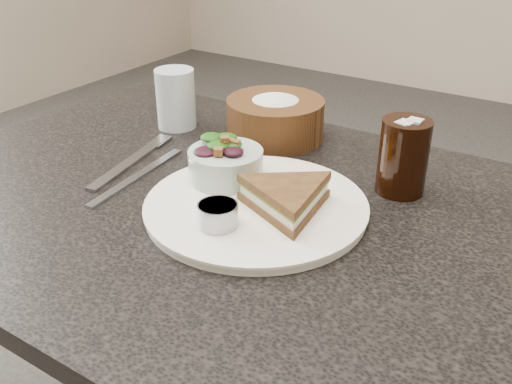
{
  "coord_description": "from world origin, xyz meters",
  "views": [
    {
      "loc": [
        0.44,
        -0.59,
        1.15
      ],
      "look_at": [
        0.06,
        -0.01,
        0.78
      ],
      "focal_mm": 40.0,
      "sensor_mm": 36.0,
      "label": 1
    }
  ],
  "objects_px": {
    "water_glass": "(176,99)",
    "dressing_ramekin": "(218,215)",
    "dinner_plate": "(256,207)",
    "cola_glass": "(404,153)",
    "bread_basket": "(275,112)",
    "sandwich": "(287,198)",
    "salad_bowl": "(226,160)",
    "dining_table": "(229,383)"
  },
  "relations": [
    {
      "from": "salad_bowl",
      "to": "bread_basket",
      "type": "distance_m",
      "value": 0.21
    },
    {
      "from": "dressing_ramekin",
      "to": "dining_table",
      "type": "bearing_deg",
      "value": 122.73
    },
    {
      "from": "cola_glass",
      "to": "dinner_plate",
      "type": "bearing_deg",
      "value": -131.39
    },
    {
      "from": "dressing_ramekin",
      "to": "water_glass",
      "type": "height_order",
      "value": "water_glass"
    },
    {
      "from": "dinner_plate",
      "to": "bread_basket",
      "type": "xyz_separation_m",
      "value": [
        -0.11,
        0.24,
        0.04
      ]
    },
    {
      "from": "dining_table",
      "to": "sandwich",
      "type": "distance_m",
      "value": 0.42
    },
    {
      "from": "dinner_plate",
      "to": "dressing_ramekin",
      "type": "distance_m",
      "value": 0.08
    },
    {
      "from": "dining_table",
      "to": "dinner_plate",
      "type": "xyz_separation_m",
      "value": [
        0.06,
        -0.01,
        0.38
      ]
    },
    {
      "from": "sandwich",
      "to": "cola_glass",
      "type": "distance_m",
      "value": 0.19
    },
    {
      "from": "dinner_plate",
      "to": "sandwich",
      "type": "relative_size",
      "value": 2.02
    },
    {
      "from": "dinner_plate",
      "to": "water_glass",
      "type": "relative_size",
      "value": 2.81
    },
    {
      "from": "salad_bowl",
      "to": "dressing_ramekin",
      "type": "height_order",
      "value": "salad_bowl"
    },
    {
      "from": "bread_basket",
      "to": "dinner_plate",
      "type": "bearing_deg",
      "value": -64.49
    },
    {
      "from": "sandwich",
      "to": "dressing_ramekin",
      "type": "xyz_separation_m",
      "value": [
        -0.06,
        -0.08,
        -0.0
      ]
    },
    {
      "from": "salad_bowl",
      "to": "dressing_ramekin",
      "type": "bearing_deg",
      "value": -58.81
    },
    {
      "from": "sandwich",
      "to": "cola_glass",
      "type": "relative_size",
      "value": 1.23
    },
    {
      "from": "salad_bowl",
      "to": "bread_basket",
      "type": "height_order",
      "value": "bread_basket"
    },
    {
      "from": "sandwich",
      "to": "salad_bowl",
      "type": "height_order",
      "value": "salad_bowl"
    },
    {
      "from": "bread_basket",
      "to": "water_glass",
      "type": "height_order",
      "value": "water_glass"
    },
    {
      "from": "sandwich",
      "to": "dressing_ramekin",
      "type": "bearing_deg",
      "value": -101.33
    },
    {
      "from": "dressing_ramekin",
      "to": "water_glass",
      "type": "distance_m",
      "value": 0.4
    },
    {
      "from": "dinner_plate",
      "to": "salad_bowl",
      "type": "height_order",
      "value": "salad_bowl"
    },
    {
      "from": "dinner_plate",
      "to": "salad_bowl",
      "type": "distance_m",
      "value": 0.09
    },
    {
      "from": "dinner_plate",
      "to": "salad_bowl",
      "type": "relative_size",
      "value": 2.76
    },
    {
      "from": "dressing_ramekin",
      "to": "water_glass",
      "type": "xyz_separation_m",
      "value": [
        -0.29,
        0.27,
        0.03
      ]
    },
    {
      "from": "dining_table",
      "to": "salad_bowl",
      "type": "height_order",
      "value": "salad_bowl"
    },
    {
      "from": "bread_basket",
      "to": "cola_glass",
      "type": "xyz_separation_m",
      "value": [
        0.26,
        -0.07,
        0.01
      ]
    },
    {
      "from": "dinner_plate",
      "to": "cola_glass",
      "type": "bearing_deg",
      "value": 48.61
    },
    {
      "from": "bread_basket",
      "to": "cola_glass",
      "type": "distance_m",
      "value": 0.27
    },
    {
      "from": "dining_table",
      "to": "dressing_ramekin",
      "type": "height_order",
      "value": "dressing_ramekin"
    },
    {
      "from": "dining_table",
      "to": "cola_glass",
      "type": "distance_m",
      "value": 0.51
    },
    {
      "from": "water_glass",
      "to": "dressing_ramekin",
      "type": "bearing_deg",
      "value": -42.47
    },
    {
      "from": "salad_bowl",
      "to": "cola_glass",
      "type": "xyz_separation_m",
      "value": [
        0.22,
        0.13,
        0.02
      ]
    },
    {
      "from": "salad_bowl",
      "to": "bread_basket",
      "type": "relative_size",
      "value": 0.64
    },
    {
      "from": "dinner_plate",
      "to": "salad_bowl",
      "type": "bearing_deg",
      "value": 154.46
    },
    {
      "from": "water_glass",
      "to": "cola_glass",
      "type": "bearing_deg",
      "value": -2.93
    },
    {
      "from": "dressing_ramekin",
      "to": "bread_basket",
      "type": "bearing_deg",
      "value": 108.59
    },
    {
      "from": "dining_table",
      "to": "bread_basket",
      "type": "height_order",
      "value": "bread_basket"
    },
    {
      "from": "sandwich",
      "to": "water_glass",
      "type": "distance_m",
      "value": 0.39
    },
    {
      "from": "dressing_ramekin",
      "to": "salad_bowl",
      "type": "bearing_deg",
      "value": 121.19
    },
    {
      "from": "dinner_plate",
      "to": "cola_glass",
      "type": "xyz_separation_m",
      "value": [
        0.15,
        0.17,
        0.06
      ]
    },
    {
      "from": "dinner_plate",
      "to": "cola_glass",
      "type": "distance_m",
      "value": 0.23
    }
  ]
}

